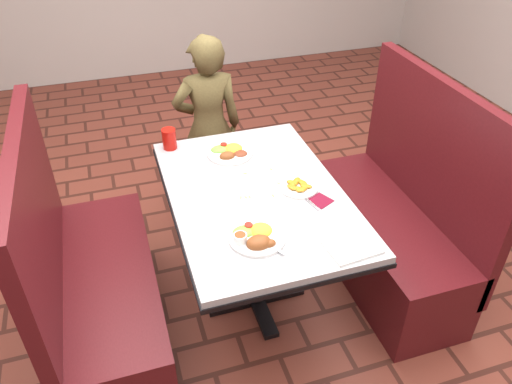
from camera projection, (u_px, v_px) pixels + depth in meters
dining_table at (256, 208)px, 2.42m from camera, size 0.81×1.21×0.75m
booth_bench_left at (99, 292)px, 2.41m from camera, size 0.47×1.20×1.17m
booth_bench_right at (391, 228)px, 2.81m from camera, size 0.47×1.20×1.17m
diner_person at (209, 128)px, 3.20m from camera, size 0.45×0.30×1.21m
near_dinner_plate at (256, 235)px, 2.07m from camera, size 0.24×0.24×0.07m
far_dinner_plate at (230, 150)px, 2.63m from camera, size 0.24×0.24×0.06m
plantain_plate at (299, 187)px, 2.38m from camera, size 0.18×0.18×0.03m
maroon_napkin at (320, 201)px, 2.31m from camera, size 0.12×0.12×0.00m
spoon_utensil at (310, 202)px, 2.29m from camera, size 0.04×0.14×0.00m
red_tumbler at (169, 139)px, 2.67m from camera, size 0.07×0.07×0.11m
paper_napkin at (352, 247)px, 2.04m from camera, size 0.22×0.18×0.01m
knife_utensil at (267, 243)px, 2.05m from camera, size 0.10×0.17×0.00m
fork_utensil at (268, 239)px, 2.07m from camera, size 0.07×0.13×0.00m
lettuce_shreds at (260, 184)px, 2.42m from camera, size 0.28×0.32×0.00m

